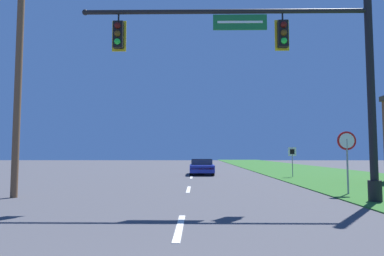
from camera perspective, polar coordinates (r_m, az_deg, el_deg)
The scene contains 7 objects.
grass_verge_right at distance 33.40m, azimuth 18.60°, elevation -6.83°, with size 10.00×110.00×0.04m.
road_center_line at distance 23.85m, azimuth -0.10°, elevation -8.20°, with size 0.16×34.80×0.01m.
signal_mast at distance 12.58m, azimuth 16.93°, elevation 9.44°, with size 10.31×0.47×7.49m.
car_ahead at distance 26.85m, azimuth 1.63°, elevation -6.48°, with size 1.85×4.23×1.19m.
stop_sign at distance 15.21m, azimuth 24.41°, elevation -3.07°, with size 0.76×0.07×2.50m.
route_sign_post at distance 24.60m, azimuth 16.36°, elevation -4.37°, with size 0.55×0.06×2.03m.
utility_pole_near at distance 15.05m, azimuth -26.85°, elevation 10.85°, with size 1.80×0.26×10.59m.
Camera 1 is at (0.39, -1.79, 1.65)m, focal length 32.00 mm.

